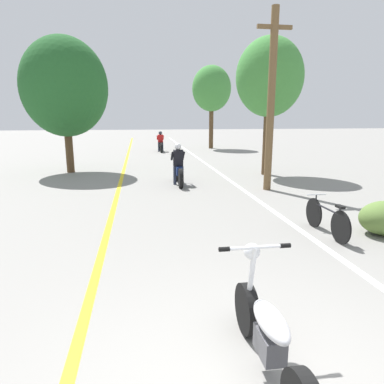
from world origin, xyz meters
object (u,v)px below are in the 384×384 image
(roadside_tree_left, at_px, (64,87))
(motorcycle_foreground, at_px, (268,335))
(roadside_tree_right_far, at_px, (212,89))
(utility_pole, at_px, (271,100))
(bicycle_parked, at_px, (327,218))
(roadside_tree_right_near, at_px, (270,78))
(motorcycle_rider_lead, at_px, (178,169))
(motorcycle_rider_far, at_px, (161,144))

(roadside_tree_left, bearing_deg, motorcycle_foreground, -72.06)
(roadside_tree_left, bearing_deg, roadside_tree_right_far, 50.42)
(utility_pole, height_order, roadside_tree_left, utility_pole)
(utility_pole, xyz_separation_m, bicycle_parked, (-0.42, -4.42, -2.54))
(roadside_tree_right_near, relative_size, bicycle_parked, 3.24)
(roadside_tree_right_far, relative_size, roadside_tree_left, 1.07)
(roadside_tree_right_far, xyz_separation_m, motorcycle_rider_lead, (-4.01, -13.43, -3.75))
(roadside_tree_right_near, bearing_deg, bicycle_parked, -101.15)
(roadside_tree_right_near, distance_m, bicycle_parked, 8.23)
(motorcycle_rider_lead, bearing_deg, motorcycle_foreground, -91.34)
(motorcycle_rider_lead, height_order, bicycle_parked, motorcycle_rider_lead)
(motorcycle_rider_far, distance_m, bicycle_parked, 17.53)
(roadside_tree_right_near, relative_size, motorcycle_rider_lead, 2.61)
(utility_pole, distance_m, bicycle_parked, 5.12)
(roadside_tree_right_near, xyz_separation_m, bicycle_parked, (-1.44, -7.30, -3.51))
(roadside_tree_left, relative_size, bicycle_parked, 3.33)
(roadside_tree_right_far, xyz_separation_m, motorcycle_foreground, (-4.23, -22.74, -3.90))
(roadside_tree_left, relative_size, motorcycle_rider_lead, 2.68)
(roadside_tree_right_near, xyz_separation_m, motorcycle_foreground, (-4.05, -10.84, -3.45))
(bicycle_parked, bearing_deg, motorcycle_rider_far, 97.51)
(utility_pole, xyz_separation_m, roadside_tree_right_near, (1.02, 2.88, 0.96))
(motorcycle_rider_lead, bearing_deg, motorcycle_rider_far, 89.49)
(utility_pole, bearing_deg, motorcycle_foreground, -110.83)
(roadside_tree_right_near, relative_size, motorcycle_rider_far, 2.56)
(motorcycle_rider_lead, xyz_separation_m, motorcycle_rider_far, (0.10, 11.60, -0.02))
(motorcycle_foreground, xyz_separation_m, motorcycle_rider_far, (0.32, 20.91, 0.13))
(roadside_tree_right_near, relative_size, roadside_tree_left, 0.97)
(utility_pole, height_order, roadside_tree_right_far, roadside_tree_right_far)
(roadside_tree_right_far, relative_size, motorcycle_rider_far, 2.81)
(utility_pole, relative_size, motorcycle_rider_lead, 2.70)
(utility_pole, height_order, motorcycle_foreground, utility_pole)
(roadside_tree_right_near, distance_m, roadside_tree_left, 8.36)
(motorcycle_foreground, relative_size, motorcycle_rider_lead, 0.93)
(roadside_tree_left, xyz_separation_m, motorcycle_foreground, (4.10, -12.67, -3.14))
(motorcycle_foreground, bearing_deg, utility_pole, 69.17)
(motorcycle_rider_lead, bearing_deg, utility_pole, -25.75)
(motorcycle_foreground, distance_m, motorcycle_rider_far, 20.92)
(roadside_tree_right_near, height_order, motorcycle_rider_lead, roadside_tree_right_near)
(motorcycle_rider_lead, bearing_deg, roadside_tree_left, 142.17)
(motorcycle_foreground, height_order, motorcycle_rider_far, motorcycle_rider_far)
(roadside_tree_right_far, distance_m, bicycle_parked, 19.68)
(utility_pole, xyz_separation_m, roadside_tree_right_far, (1.20, 14.79, 1.41))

